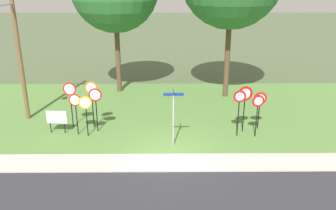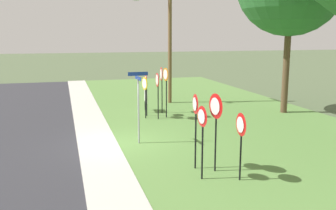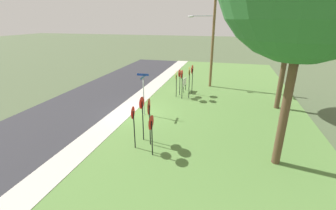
# 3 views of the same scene
# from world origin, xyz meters

# --- Properties ---
(ground_plane) EXTENTS (160.00, 160.00, 0.00)m
(ground_plane) POSITION_xyz_m (0.00, 0.00, 0.00)
(ground_plane) COLOR #4C5B3D
(sidewalk_strip) EXTENTS (44.00, 1.60, 0.06)m
(sidewalk_strip) POSITION_xyz_m (0.00, -0.80, 0.03)
(sidewalk_strip) COLOR #BCB7AD
(sidewalk_strip) RESTS_ON ground_plane
(grass_median) EXTENTS (44.00, 12.00, 0.04)m
(grass_median) POSITION_xyz_m (0.00, 6.00, 0.02)
(grass_median) COLOR #567F3D
(grass_median) RESTS_ON ground_plane
(stop_sign_near_left) EXTENTS (0.73, 0.12, 2.59)m
(stop_sign_near_left) POSITION_xyz_m (-5.38, 3.29, 1.93)
(stop_sign_near_left) COLOR black
(stop_sign_near_left) RESTS_ON grass_median
(stop_sign_near_right) EXTENTS (0.71, 0.10, 2.45)m
(stop_sign_near_right) POSITION_xyz_m (-3.90, 2.68, 1.81)
(stop_sign_near_right) COLOR black
(stop_sign_near_right) RESTS_ON grass_median
(stop_sign_far_left) EXTENTS (0.65, 0.11, 2.27)m
(stop_sign_far_left) POSITION_xyz_m (-4.87, 2.28, 1.67)
(stop_sign_far_left) COLOR black
(stop_sign_far_left) RESTS_ON grass_median
(stop_sign_far_center) EXTENTS (0.68, 0.12, 2.66)m
(stop_sign_far_center) POSITION_xyz_m (-4.20, 3.22, 1.96)
(stop_sign_far_center) COLOR black
(stop_sign_far_center) RESTS_ON grass_median
(stop_sign_far_right) EXTENTS (0.67, 0.15, 2.20)m
(stop_sign_far_right) POSITION_xyz_m (-4.31, 2.10, 1.63)
(stop_sign_far_right) COLOR black
(stop_sign_far_right) RESTS_ON grass_median
(yield_sign_near_left) EXTENTS (0.71, 0.11, 2.11)m
(yield_sign_near_left) POSITION_xyz_m (4.90, 3.00, 1.59)
(yield_sign_near_left) COLOR black
(yield_sign_near_left) RESTS_ON grass_median
(yield_sign_near_right) EXTENTS (0.65, 0.11, 2.51)m
(yield_sign_near_right) POSITION_xyz_m (3.57, 2.04, 1.90)
(yield_sign_near_right) COLOR black
(yield_sign_near_right) RESTS_ON grass_median
(yield_sign_far_left) EXTENTS (0.81, 0.15, 2.57)m
(yield_sign_far_left) POSITION_xyz_m (3.97, 2.58, 1.97)
(yield_sign_far_left) COLOR black
(yield_sign_far_left) RESTS_ON grass_median
(yield_sign_far_right) EXTENTS (0.64, 0.12, 2.30)m
(yield_sign_far_right) POSITION_xyz_m (4.50, 1.92, 1.74)
(yield_sign_far_right) COLOR black
(yield_sign_far_right) RESTS_ON grass_median
(street_name_post) EXTENTS (0.96, 0.82, 2.93)m
(street_name_post) POSITION_xyz_m (0.16, 0.85, 1.79)
(street_name_post) COLOR #9EA0A8
(street_name_post) RESTS_ON grass_median
(utility_pole) EXTENTS (2.10, 2.54, 9.14)m
(utility_pole) POSITION_xyz_m (-8.39, 4.49, 4.96)
(utility_pole) COLOR brown
(utility_pole) RESTS_ON grass_median
(notice_board) EXTENTS (1.10, 0.12, 1.25)m
(notice_board) POSITION_xyz_m (-6.00, 2.52, 0.87)
(notice_board) COLOR black
(notice_board) RESTS_ON grass_median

